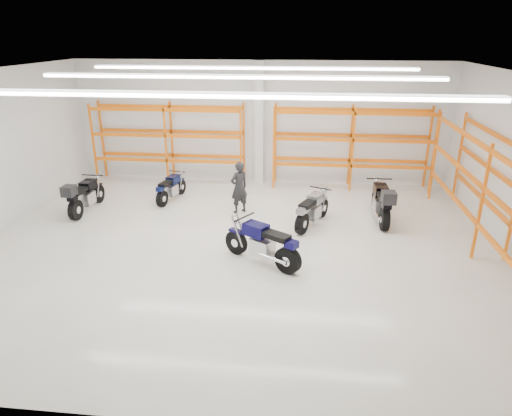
# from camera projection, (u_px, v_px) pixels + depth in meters

# --- Properties ---
(ground) EXTENTS (14.00, 14.00, 0.00)m
(ground) POSITION_uv_depth(u_px,v_px,m) (238.00, 247.00, 12.34)
(ground) COLOR beige
(ground) RESTS_ON ground
(room_shell) EXTENTS (14.02, 12.02, 4.51)m
(room_shell) POSITION_uv_depth(u_px,v_px,m) (236.00, 126.00, 11.18)
(room_shell) COLOR white
(room_shell) RESTS_ON ground
(motorcycle_main) EXTENTS (2.03, 1.37, 1.13)m
(motorcycle_main) POSITION_uv_depth(u_px,v_px,m) (265.00, 245.00, 11.23)
(motorcycle_main) COLOR black
(motorcycle_main) RESTS_ON ground
(motorcycle_back_a) EXTENTS (0.72, 2.26, 1.16)m
(motorcycle_back_a) POSITION_uv_depth(u_px,v_px,m) (84.00, 196.00, 14.45)
(motorcycle_back_a) COLOR black
(motorcycle_back_a) RESTS_ON ground
(motorcycle_back_b) EXTENTS (0.75, 1.86, 0.92)m
(motorcycle_back_b) POSITION_uv_depth(u_px,v_px,m) (170.00, 189.00, 15.54)
(motorcycle_back_b) COLOR black
(motorcycle_back_b) RESTS_ON ground
(motorcycle_back_c) EXTENTS (1.06, 1.98, 1.04)m
(motorcycle_back_c) POSITION_uv_depth(u_px,v_px,m) (312.00, 211.00, 13.49)
(motorcycle_back_c) COLOR black
(motorcycle_back_c) RESTS_ON ground
(motorcycle_back_d) EXTENTS (0.78, 2.45, 1.26)m
(motorcycle_back_d) POSITION_uv_depth(u_px,v_px,m) (382.00, 203.00, 13.75)
(motorcycle_back_d) COLOR black
(motorcycle_back_d) RESTS_ON ground
(standing_man) EXTENTS (0.72, 0.70, 1.67)m
(standing_man) POSITION_uv_depth(u_px,v_px,m) (239.00, 188.00, 14.40)
(standing_man) COLOR black
(standing_man) RESTS_ON ground
(structural_column) EXTENTS (0.32, 0.32, 4.50)m
(structural_column) POSITION_uv_depth(u_px,v_px,m) (259.00, 124.00, 16.93)
(structural_column) COLOR white
(structural_column) RESTS_ON ground
(pallet_racking_back_left) EXTENTS (5.67, 0.87, 3.00)m
(pallet_racking_back_left) POSITION_uv_depth(u_px,v_px,m) (168.00, 136.00, 17.12)
(pallet_racking_back_left) COLOR orange
(pallet_racking_back_left) RESTS_ON ground
(pallet_racking_back_right) EXTENTS (5.67, 0.87, 3.00)m
(pallet_racking_back_right) POSITION_uv_depth(u_px,v_px,m) (352.00, 140.00, 16.44)
(pallet_racking_back_right) COLOR orange
(pallet_racking_back_right) RESTS_ON ground
(pallet_racking_side) EXTENTS (0.87, 9.07, 3.00)m
(pallet_racking_side) POSITION_uv_depth(u_px,v_px,m) (501.00, 192.00, 11.04)
(pallet_racking_side) COLOR orange
(pallet_racking_side) RESTS_ON ground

